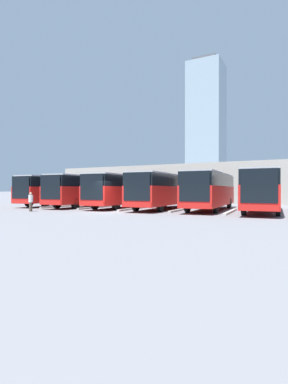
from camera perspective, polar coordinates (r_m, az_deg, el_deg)
The scene contains 15 objects.
ground_plane at distance 23.94m, azimuth -6.78°, elevation -3.87°, with size 600.00×600.00×0.00m, color slate.
bus_0 at distance 25.55m, azimuth 21.68°, elevation 0.43°, with size 3.25×11.60×3.24m.
curb_divider_0 at distance 24.26m, azimuth 16.14°, elevation -3.64°, with size 0.24×5.87×0.15m, color #B2B2AD.
bus_1 at distance 26.85m, azimuth 12.56°, elevation 0.45°, with size 3.25×11.60×3.24m.
curb_divider_1 at distance 25.96m, azimuth 6.94°, elevation -3.37°, with size 0.24×5.87×0.15m, color #B2B2AD.
bus_2 at distance 27.80m, azimuth 3.61°, elevation 0.45°, with size 3.25×11.60×3.24m.
curb_divider_2 at distance 27.32m, azimuth -2.01°, elevation -3.18°, with size 0.24×5.87×0.15m, color #B2B2AD.
bus_3 at distance 29.93m, azimuth -3.88°, elevation 0.44°, with size 3.25×11.60×3.24m.
curb_divider_3 at distance 29.80m, azimuth -9.15°, elevation -2.89°, with size 0.24×5.87×0.15m, color #B2B2AD.
bus_4 at distance 32.20m, azimuth -10.71°, elevation 0.43°, with size 3.25×11.60×3.24m.
curb_divider_4 at distance 32.39m, azimuth -15.58°, elevation -2.64°, with size 0.24×5.87×0.15m, color #B2B2AD.
bus_5 at distance 35.38m, azimuth -15.77°, elevation 0.42°, with size 3.25×11.60×3.24m.
pedestrian at distance 26.42m, azimuth -20.78°, elevation -1.65°, with size 0.47×0.47×1.58m.
station_building at distance 44.99m, azimuth 10.24°, elevation 1.55°, with size 42.73×12.48×5.34m.
office_tower at distance 181.50m, azimuth 11.78°, elevation 11.91°, with size 19.20×19.20×77.46m.
Camera 1 is at (-13.53, 19.67, 1.76)m, focal length 28.00 mm.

